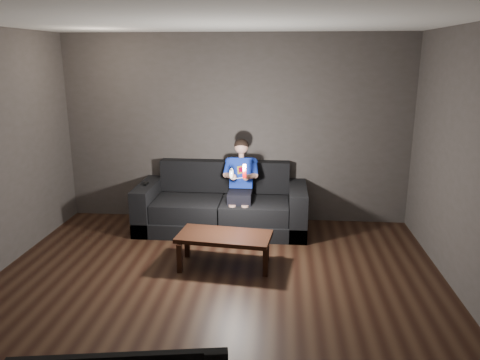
# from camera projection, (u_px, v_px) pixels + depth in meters

# --- Properties ---
(floor) EXTENTS (5.00, 5.00, 0.00)m
(floor) POSITION_uv_depth(u_px,v_px,m) (211.00, 301.00, 4.69)
(floor) COLOR black
(floor) RESTS_ON ground
(back_wall) EXTENTS (5.00, 0.04, 2.70)m
(back_wall) POSITION_uv_depth(u_px,v_px,m) (236.00, 129.00, 6.75)
(back_wall) COLOR #3C3834
(back_wall) RESTS_ON ground
(front_wall) EXTENTS (5.00, 0.04, 2.70)m
(front_wall) POSITION_uv_depth(u_px,v_px,m) (117.00, 314.00, 1.94)
(front_wall) COLOR #3C3834
(front_wall) RESTS_ON ground
(ceiling) EXTENTS (5.00, 5.00, 0.02)m
(ceiling) POSITION_uv_depth(u_px,v_px,m) (206.00, 17.00, 3.99)
(ceiling) COLOR silver
(ceiling) RESTS_ON back_wall
(sofa) EXTENTS (2.35, 1.01, 0.91)m
(sofa) POSITION_uv_depth(u_px,v_px,m) (222.00, 208.00, 6.61)
(sofa) COLOR black
(sofa) RESTS_ON floor
(child) EXTENTS (0.48, 0.58, 1.17)m
(child) POSITION_uv_depth(u_px,v_px,m) (241.00, 178.00, 6.40)
(child) COLOR black
(child) RESTS_ON sofa
(wii_remote_red) EXTENTS (0.04, 0.07, 0.18)m
(wii_remote_red) POSITION_uv_depth(u_px,v_px,m) (245.00, 171.00, 5.91)
(wii_remote_red) COLOR #C30000
(wii_remote_red) RESTS_ON child
(nunchuk_white) EXTENTS (0.06, 0.09, 0.15)m
(nunchuk_white) POSITION_uv_depth(u_px,v_px,m) (231.00, 173.00, 5.93)
(nunchuk_white) COLOR silver
(nunchuk_white) RESTS_ON child
(wii_remote_black) EXTENTS (0.04, 0.14, 0.03)m
(wii_remote_black) POSITION_uv_depth(u_px,v_px,m) (146.00, 184.00, 6.52)
(wii_remote_black) COLOR black
(wii_remote_black) RESTS_ON sofa
(coffee_table) EXTENTS (1.12, 0.65, 0.39)m
(coffee_table) POSITION_uv_depth(u_px,v_px,m) (224.00, 239.00, 5.40)
(coffee_table) COLOR black
(coffee_table) RESTS_ON floor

